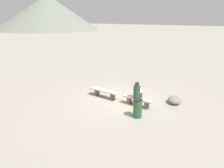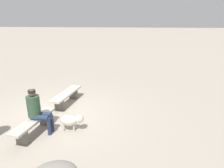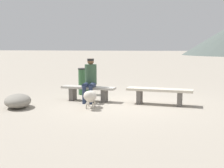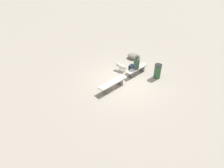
% 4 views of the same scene
% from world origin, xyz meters
% --- Properties ---
extents(ground, '(210.00, 210.00, 0.06)m').
position_xyz_m(ground, '(0.00, 0.00, -0.03)').
color(ground, '#9E9384').
extents(bench_left, '(1.90, 0.59, 0.47)m').
position_xyz_m(bench_left, '(-1.02, 0.06, 0.34)').
color(bench_left, '#605B56').
rests_on(bench_left, ground).
extents(bench_right, '(1.70, 0.52, 0.45)m').
position_xyz_m(bench_right, '(1.12, -0.07, 0.32)').
color(bench_right, '#605B56').
rests_on(bench_right, ground).
extents(seated_person, '(0.37, 0.67, 1.30)m').
position_xyz_m(seated_person, '(1.03, 0.02, 0.74)').
color(seated_person, '#2D4733').
rests_on(seated_person, ground).
extents(dog, '(0.36, 0.79, 0.50)m').
position_xyz_m(dog, '(0.78, 0.92, 0.32)').
color(dog, beige).
rests_on(dog, ground).
extents(trash_bin, '(0.44, 0.44, 0.91)m').
position_xyz_m(trash_bin, '(1.60, -1.24, 0.46)').
color(trash_bin, '#2D5633').
rests_on(trash_bin, ground).
extents(boulder, '(1.01, 1.13, 0.38)m').
position_xyz_m(boulder, '(2.71, 1.28, 0.19)').
color(boulder, gray).
rests_on(boulder, ground).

